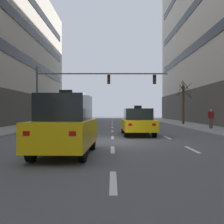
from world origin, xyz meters
The scene contains 32 objects.
ground_plane centered at (0.00, 0.00, 0.00)m, with size 120.00×120.00×0.00m, color #515156.
lane_stripe_l1_s3 centered at (-3.26, -3.00, 0.00)m, with size 0.16×2.00×0.01m, color silver.
lane_stripe_l1_s4 centered at (-3.26, 2.00, 0.00)m, with size 0.16×2.00×0.01m, color silver.
lane_stripe_l1_s5 centered at (-3.26, 7.00, 0.00)m, with size 0.16×2.00×0.01m, color silver.
lane_stripe_l1_s6 centered at (-3.26, 12.00, 0.00)m, with size 0.16×2.00×0.01m, color silver.
lane_stripe_l1_s7 centered at (-3.26, 17.00, 0.00)m, with size 0.16×2.00×0.01m, color silver.
lane_stripe_l1_s8 centered at (-3.26, 22.00, 0.00)m, with size 0.16×2.00×0.01m, color silver.
lane_stripe_l1_s9 centered at (-3.26, 27.00, 0.00)m, with size 0.16×2.00×0.01m, color silver.
lane_stripe_l1_s10 centered at (-3.26, 32.00, 0.00)m, with size 0.16×2.00×0.01m, color silver.
lane_stripe_l2_s2 centered at (0.00, -8.00, 0.00)m, with size 0.16×2.00×0.01m, color silver.
lane_stripe_l2_s3 centered at (0.00, -3.00, 0.00)m, with size 0.16×2.00×0.01m, color silver.
lane_stripe_l2_s4 centered at (0.00, 2.00, 0.00)m, with size 0.16×2.00×0.01m, color silver.
lane_stripe_l2_s5 centered at (0.00, 7.00, 0.00)m, with size 0.16×2.00×0.01m, color silver.
lane_stripe_l2_s6 centered at (0.00, 12.00, 0.00)m, with size 0.16×2.00×0.01m, color silver.
lane_stripe_l2_s7 centered at (0.00, 17.00, 0.00)m, with size 0.16×2.00×0.01m, color silver.
lane_stripe_l2_s8 centered at (0.00, 22.00, 0.00)m, with size 0.16×2.00×0.01m, color silver.
lane_stripe_l2_s9 centered at (0.00, 27.00, 0.00)m, with size 0.16×2.00×0.01m, color silver.
lane_stripe_l2_s10 centered at (0.00, 32.00, 0.00)m, with size 0.16×2.00×0.01m, color silver.
lane_stripe_l3_s3 centered at (3.26, -3.00, 0.00)m, with size 0.16×2.00×0.01m, color silver.
lane_stripe_l3_s4 centered at (3.26, 2.00, 0.00)m, with size 0.16×2.00×0.01m, color silver.
lane_stripe_l3_s5 centered at (3.26, 7.00, 0.00)m, with size 0.16×2.00×0.01m, color silver.
lane_stripe_l3_s6 centered at (3.26, 12.00, 0.00)m, with size 0.16×2.00×0.01m, color silver.
lane_stripe_l3_s7 centered at (3.26, 17.00, 0.00)m, with size 0.16×2.00×0.01m, color silver.
lane_stripe_l3_s8 centered at (3.26, 22.00, 0.00)m, with size 0.16×2.00×0.01m, color silver.
lane_stripe_l3_s9 centered at (3.26, 27.00, 0.00)m, with size 0.16×2.00×0.01m, color silver.
lane_stripe_l3_s10 centered at (3.26, 32.00, 0.00)m, with size 0.16×2.00×0.01m, color silver.
taxi_driving_0 centered at (-4.77, 27.13, 1.12)m, with size 2.15×4.73×2.44m.
taxi_driving_1 centered at (-1.70, -4.28, 1.08)m, with size 2.03×4.53×2.34m.
taxi_driving_2 centered at (1.64, 3.53, 0.86)m, with size 2.04×4.68×1.93m.
traffic_signal_0 centered at (-2.32, 10.69, 4.09)m, with size 12.09×0.35×5.53m.
street_tree_0 centered at (7.96, 16.09, 2.49)m, with size 1.74×1.88×4.76m.
pedestrian_0 centered at (8.13, 8.16, 1.06)m, with size 0.52×0.26×1.60m.
Camera 1 is at (-0.03, -14.03, 1.59)m, focal length 43.25 mm.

